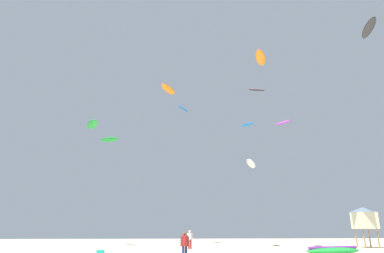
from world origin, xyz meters
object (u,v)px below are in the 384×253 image
kite_aloft_8 (251,164)px  kite_aloft_7 (183,109)px  kite_aloft_4 (110,139)px  cooler_box (100,252)px  person_midground (190,238)px  lifeguard_tower (364,218)px  kite_aloft_0 (92,124)px  kite_aloft_9 (369,28)px  kite_aloft_2 (168,89)px  kite_aloft_5 (283,123)px  kite_aloft_1 (261,58)px  person_foreground (185,244)px  kite_aloft_6 (248,125)px  kite_grounded_near (333,251)px  kite_aloft_3 (257,90)px

kite_aloft_8 → kite_aloft_7: bearing=113.5°
kite_aloft_4 → kite_aloft_8: 26.84m
kite_aloft_8 → cooler_box: bearing=-144.7°
person_midground → kite_aloft_8: size_ratio=0.40×
lifeguard_tower → kite_aloft_0: size_ratio=1.07×
cooler_box → kite_aloft_9: bearing=3.9°
kite_aloft_2 → kite_aloft_9: kite_aloft_9 is taller
lifeguard_tower → kite_aloft_5: (-3.65, 11.69, 14.47)m
cooler_box → kite_aloft_1: kite_aloft_1 is taller
kite_aloft_0 → kite_aloft_2: (9.44, 3.67, 6.78)m
person_foreground → kite_aloft_6: kite_aloft_6 is taller
kite_aloft_0 → kite_grounded_near: bearing=-33.0°
person_foreground → kite_aloft_8: kite_aloft_8 is taller
kite_aloft_6 → kite_aloft_5: bearing=-64.4°
kite_grounded_near → cooler_box: kite_grounded_near is taller
kite_aloft_2 → kite_aloft_9: (21.53, -14.78, 1.41)m
kite_aloft_0 → kite_aloft_7: bearing=50.2°
person_foreground → cooler_box: bearing=26.8°
kite_aloft_7 → kite_grounded_near: bearing=-70.6°
person_foreground → kite_aloft_2: bearing=-14.9°
person_foreground → kite_grounded_near: bearing=-86.6°
lifeguard_tower → kite_aloft_4: 39.07m
kite_aloft_4 → kite_aloft_0: bearing=-88.9°
person_foreground → kite_aloft_4: bearing=0.1°
kite_aloft_2 → kite_aloft_7: 11.23m
lifeguard_tower → kite_aloft_3: size_ratio=1.28×
kite_grounded_near → kite_aloft_4: size_ratio=1.48×
person_foreground → lifeguard_tower: size_ratio=0.41×
kite_aloft_1 → cooler_box: bearing=-159.8°
person_foreground → kite_aloft_3: kite_aloft_3 is taller
kite_aloft_1 → kite_aloft_4: (-20.27, 21.66, -4.32)m
cooler_box → kite_aloft_1: size_ratio=0.14×
kite_aloft_5 → kite_aloft_0: bearing=-166.5°
kite_grounded_near → kite_aloft_4: 40.07m
person_foreground → kite_aloft_0: 25.68m
person_midground → kite_aloft_6: kite_aloft_6 is taller
kite_aloft_3 → kite_aloft_6: bearing=-155.0°
lifeguard_tower → kite_aloft_8: kite_aloft_8 is taller
person_midground → cooler_box: bearing=122.8°
kite_aloft_6 → kite_aloft_3: bearing=25.0°
person_foreground → kite_aloft_1: (9.31, 11.82, 19.74)m
kite_aloft_0 → kite_aloft_9: size_ratio=0.90×
kite_aloft_0 → kite_aloft_1: (19.99, -7.25, 6.25)m
person_foreground → kite_aloft_0: size_ratio=0.44×
kite_aloft_5 → kite_aloft_7: size_ratio=0.80×
kite_aloft_0 → kite_aloft_8: (19.44, -2.36, -5.17)m
kite_grounded_near → kite_aloft_5: kite_aloft_5 is taller
cooler_box → kite_aloft_9: (26.42, 1.81, 22.52)m
person_foreground → kite_aloft_1: 24.82m
lifeguard_tower → cooler_box: 27.49m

